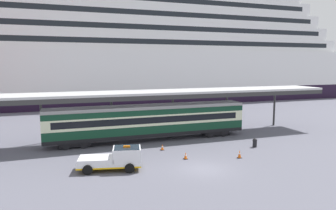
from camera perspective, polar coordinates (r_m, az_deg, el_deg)
ground_plane at (r=26.67m, az=6.60°, el=-11.69°), size 400.00×400.00×0.00m
cruise_ship at (r=73.28m, az=-15.36°, el=10.81°), size 135.01×23.27×38.05m
platform_canopy at (r=35.51m, az=-3.76°, el=2.11°), size 46.47×5.01×5.66m
train_carriage at (r=35.54m, az=-3.54°, el=-2.92°), size 22.99×2.81×4.11m
service_truck at (r=26.46m, az=-9.65°, el=-9.65°), size 5.51×3.07×2.02m
traffic_cone_near at (r=29.05m, az=3.28°, el=-9.34°), size 0.36×0.36×0.67m
traffic_cone_mid at (r=30.08m, az=13.11°, el=-8.83°), size 0.36×0.36×0.77m
traffic_cone_far at (r=31.93m, az=-1.06°, el=-7.83°), size 0.36×0.36×0.60m
quay_bollard at (r=34.25m, az=15.77°, el=-6.67°), size 0.48×0.48×0.96m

